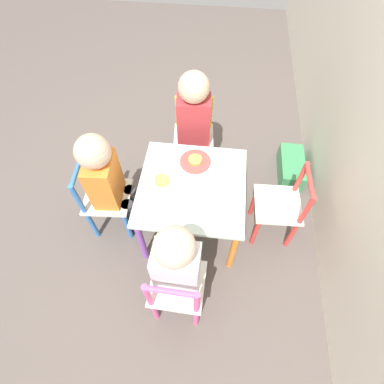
{
  "coord_description": "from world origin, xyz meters",
  "views": [
    {
      "loc": [
        0.92,
        0.11,
        1.74
      ],
      "look_at": [
        0.0,
        0.0,
        0.37
      ],
      "focal_mm": 28.0,
      "sensor_mm": 36.0,
      "label": 1
    }
  ],
  "objects_px": {
    "plate_front": "(162,181)",
    "storage_bin": "(291,167)",
    "chair_pink": "(177,290)",
    "plate_left": "(195,161)",
    "child_left": "(194,119)",
    "child_right": "(177,263)",
    "chair_red": "(281,207)",
    "child_front": "(107,178)",
    "kids_table": "(192,192)",
    "chair_yellow": "(194,138)",
    "chair_blue": "(105,199)"
  },
  "relations": [
    {
      "from": "kids_table",
      "to": "child_right",
      "type": "bearing_deg",
      "value": -1.64
    },
    {
      "from": "plate_front",
      "to": "storage_bin",
      "type": "height_order",
      "value": "plate_front"
    },
    {
      "from": "child_front",
      "to": "child_right",
      "type": "bearing_deg",
      "value": -137.89
    },
    {
      "from": "chair_pink",
      "to": "child_left",
      "type": "height_order",
      "value": "child_left"
    },
    {
      "from": "chair_pink",
      "to": "child_front",
      "type": "distance_m",
      "value": 0.68
    },
    {
      "from": "chair_yellow",
      "to": "child_right",
      "type": "height_order",
      "value": "child_right"
    },
    {
      "from": "chair_pink",
      "to": "plate_left",
      "type": "bearing_deg",
      "value": -89.61
    },
    {
      "from": "chair_pink",
      "to": "plate_front",
      "type": "bearing_deg",
      "value": -72.33
    },
    {
      "from": "plate_left",
      "to": "storage_bin",
      "type": "height_order",
      "value": "plate_left"
    },
    {
      "from": "chair_pink",
      "to": "chair_red",
      "type": "bearing_deg",
      "value": -132.86
    },
    {
      "from": "child_left",
      "to": "plate_front",
      "type": "relative_size",
      "value": 4.52
    },
    {
      "from": "chair_blue",
      "to": "plate_left",
      "type": "xyz_separation_m",
      "value": [
        -0.2,
        0.51,
        0.17
      ]
    },
    {
      "from": "child_left",
      "to": "plate_front",
      "type": "height_order",
      "value": "child_left"
    },
    {
      "from": "child_left",
      "to": "chair_yellow",
      "type": "bearing_deg",
      "value": 90.0
    },
    {
      "from": "kids_table",
      "to": "storage_bin",
      "type": "relative_size",
      "value": 1.73
    },
    {
      "from": "chair_pink",
      "to": "storage_bin",
      "type": "bearing_deg",
      "value": -122.01
    },
    {
      "from": "chair_red",
      "to": "child_front",
      "type": "xyz_separation_m",
      "value": [
        0.06,
        -0.96,
        0.2
      ]
    },
    {
      "from": "child_left",
      "to": "storage_bin",
      "type": "height_order",
      "value": "child_left"
    },
    {
      "from": "kids_table",
      "to": "plate_left",
      "type": "relative_size",
      "value": 3.28
    },
    {
      "from": "chair_pink",
      "to": "chair_red",
      "type": "relative_size",
      "value": 1.0
    },
    {
      "from": "chair_red",
      "to": "child_front",
      "type": "distance_m",
      "value": 0.98
    },
    {
      "from": "chair_red",
      "to": "chair_yellow",
      "type": "bearing_deg",
      "value": -133.64
    },
    {
      "from": "chair_yellow",
      "to": "child_left",
      "type": "xyz_separation_m",
      "value": [
        0.06,
        0.01,
        0.22
      ]
    },
    {
      "from": "kids_table",
      "to": "chair_pink",
      "type": "height_order",
      "value": "chair_pink"
    },
    {
      "from": "chair_yellow",
      "to": "child_front",
      "type": "xyz_separation_m",
      "value": [
        0.54,
        -0.4,
        0.2
      ]
    },
    {
      "from": "chair_red",
      "to": "storage_bin",
      "type": "relative_size",
      "value": 1.63
    },
    {
      "from": "chair_red",
      "to": "plate_front",
      "type": "height_order",
      "value": "chair_red"
    },
    {
      "from": "chair_yellow",
      "to": "chair_pink",
      "type": "bearing_deg",
      "value": -93.5
    },
    {
      "from": "chair_pink",
      "to": "child_left",
      "type": "distance_m",
      "value": 0.99
    },
    {
      "from": "kids_table",
      "to": "chair_red",
      "type": "relative_size",
      "value": 1.06
    },
    {
      "from": "child_right",
      "to": "storage_bin",
      "type": "height_order",
      "value": "child_right"
    },
    {
      "from": "chair_yellow",
      "to": "chair_blue",
      "type": "bearing_deg",
      "value": -135.59
    },
    {
      "from": "plate_front",
      "to": "storage_bin",
      "type": "relative_size",
      "value": 0.53
    },
    {
      "from": "plate_front",
      "to": "child_left",
      "type": "bearing_deg",
      "value": 165.16
    },
    {
      "from": "kids_table",
      "to": "chair_blue",
      "type": "height_order",
      "value": "chair_blue"
    },
    {
      "from": "chair_yellow",
      "to": "child_left",
      "type": "height_order",
      "value": "child_left"
    },
    {
      "from": "chair_blue",
      "to": "chair_pink",
      "type": "distance_m",
      "value": 0.69
    },
    {
      "from": "chair_pink",
      "to": "plate_left",
      "type": "xyz_separation_m",
      "value": [
        -0.67,
        0.01,
        0.17
      ]
    },
    {
      "from": "chair_pink",
      "to": "storage_bin",
      "type": "height_order",
      "value": "chair_pink"
    },
    {
      "from": "plate_left",
      "to": "chair_yellow",
      "type": "bearing_deg",
      "value": -172.18
    },
    {
      "from": "kids_table",
      "to": "chair_yellow",
      "type": "xyz_separation_m",
      "value": [
        -0.51,
        -0.05,
        -0.1
      ]
    },
    {
      "from": "chair_yellow",
      "to": "plate_left",
      "type": "relative_size",
      "value": 3.09
    },
    {
      "from": "chair_pink",
      "to": "storage_bin",
      "type": "xyz_separation_m",
      "value": [
        -1.0,
        0.67,
        -0.2
      ]
    },
    {
      "from": "child_front",
      "to": "plate_front",
      "type": "distance_m",
      "value": 0.29
    },
    {
      "from": "chair_blue",
      "to": "kids_table",
      "type": "bearing_deg",
      "value": -90.0
    },
    {
      "from": "chair_pink",
      "to": "kids_table",
      "type": "bearing_deg",
      "value": -90.0
    },
    {
      "from": "chair_pink",
      "to": "child_right",
      "type": "distance_m",
      "value": 0.21
    },
    {
      "from": "chair_yellow",
      "to": "child_right",
      "type": "xyz_separation_m",
      "value": [
        0.96,
        0.03,
        0.2
      ]
    },
    {
      "from": "chair_pink",
      "to": "chair_blue",
      "type": "bearing_deg",
      "value": -42.09
    },
    {
      "from": "chair_yellow",
      "to": "child_right",
      "type": "relative_size",
      "value": 0.71
    }
  ]
}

